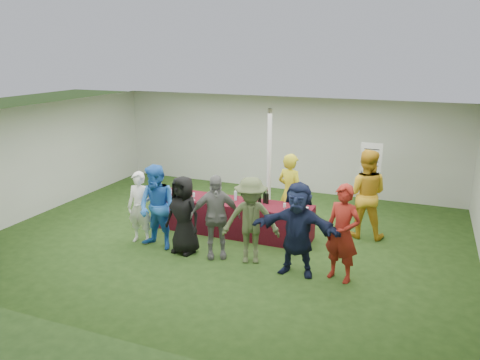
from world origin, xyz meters
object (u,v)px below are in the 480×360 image
at_px(serving_table, 232,217).
at_px(customer_1, 157,207).
at_px(wine_list_sign, 371,163).
at_px(customer_3, 215,217).
at_px(customer_6, 342,233).
at_px(dump_bucket, 300,209).
at_px(customer_4, 251,221).
at_px(customer_2, 184,215).
at_px(staff_back, 365,194).
at_px(customer_0, 140,207).
at_px(staff_pourer, 290,193).
at_px(customer_5, 297,229).

distance_m(serving_table, customer_1, 1.77).
distance_m(wine_list_sign, customer_3, 4.45).
relative_size(customer_3, customer_6, 0.95).
bearing_deg(dump_bucket, customer_4, -124.66).
distance_m(serving_table, customer_4, 1.60).
xyz_separation_m(customer_2, customer_3, (0.68, 0.04, 0.04)).
relative_size(wine_list_sign, staff_back, 0.92).
relative_size(staff_back, customer_2, 1.22).
distance_m(staff_back, customer_0, 4.81).
height_order(customer_3, customer_4, customer_4).
bearing_deg(dump_bucket, customer_0, -163.35).
distance_m(serving_table, staff_back, 2.94).
height_order(wine_list_sign, staff_pourer, staff_pourer).
distance_m(staff_back, customer_6, 2.20).
bearing_deg(wine_list_sign, customer_3, -123.90).
bearing_deg(customer_3, staff_back, 12.71).
bearing_deg(customer_6, staff_back, 105.54).
relative_size(customer_0, customer_5, 0.89).
bearing_deg(customer_2, staff_pourer, 57.56).
bearing_deg(customer_5, staff_pourer, 109.08).
bearing_deg(wine_list_sign, customer_2, -130.25).
xyz_separation_m(customer_3, customer_6, (2.46, -0.04, 0.04)).
bearing_deg(customer_1, staff_back, 38.04).
height_order(dump_bucket, customer_5, customer_5).
distance_m(dump_bucket, customer_3, 1.76).
bearing_deg(customer_2, staff_back, 43.92).
xyz_separation_m(customer_4, customer_6, (1.74, -0.07, 0.03)).
bearing_deg(wine_list_sign, customer_6, -90.12).
xyz_separation_m(dump_bucket, customer_2, (-2.10, -1.08, -0.04)).
height_order(serving_table, customer_5, customer_5).
height_order(serving_table, wine_list_sign, wine_list_sign).
bearing_deg(customer_3, customer_0, 149.99).
relative_size(customer_2, customer_3, 0.95).
bearing_deg(customer_6, dump_bucket, 151.71).
bearing_deg(serving_table, customer_3, -81.53).
xyz_separation_m(serving_table, staff_pourer, (1.18, 0.54, 0.53)).
bearing_deg(customer_2, dump_bucket, 37.01).
relative_size(customer_2, customer_6, 0.90).
height_order(serving_table, staff_pourer, staff_pourer).
height_order(serving_table, customer_1, customer_1).
height_order(customer_3, customer_5, customer_5).
relative_size(serving_table, customer_4, 2.12).
bearing_deg(customer_1, customer_2, 8.51).
xyz_separation_m(dump_bucket, customer_5, (0.25, -1.15, 0.03)).
bearing_deg(customer_6, customer_0, -163.73).
xyz_separation_m(customer_1, customer_3, (1.27, 0.05, -0.04)).
height_order(staff_pourer, customer_3, staff_pourer).
xyz_separation_m(staff_pourer, customer_5, (0.68, -1.91, -0.04)).
distance_m(dump_bucket, staff_back, 1.59).
bearing_deg(customer_6, customer_2, -162.05).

